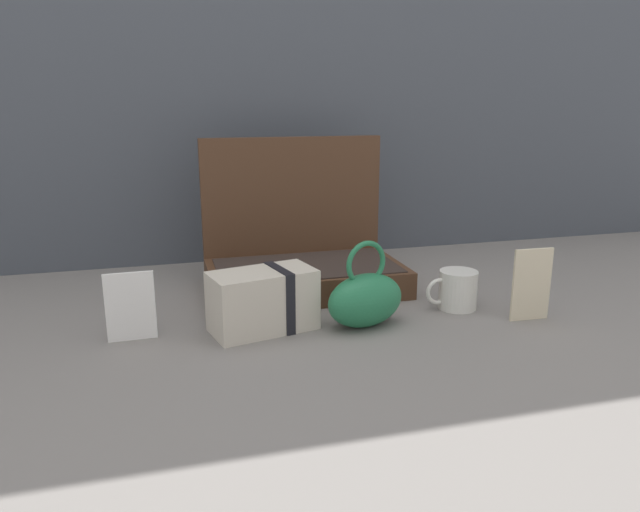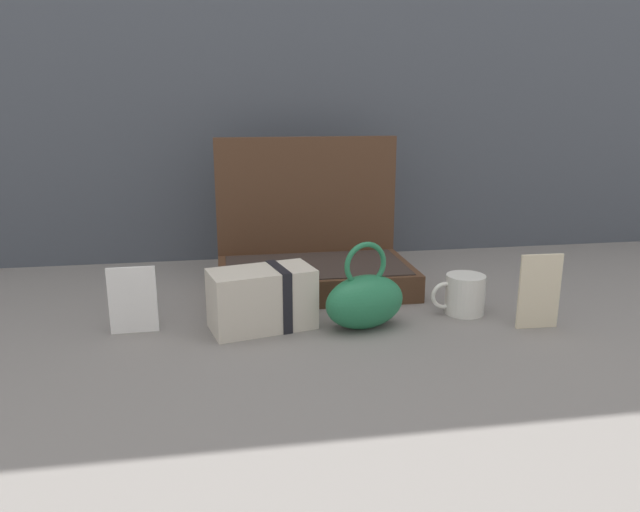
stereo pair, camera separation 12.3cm
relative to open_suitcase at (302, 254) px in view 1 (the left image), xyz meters
The scene contains 8 objects.
ground_plane 0.27m from the open_suitcase, 101.61° to the right, with size 6.00×6.00×0.00m, color slate.
back_wall 0.70m from the open_suitcase, 98.69° to the left, with size 3.20×0.06×1.40m, color #474C54.
open_suitcase is the anchor object (origin of this frame).
teal_pouch_handbag 0.31m from the open_suitcase, 78.48° to the right, with size 0.19×0.14×0.18m.
cream_toiletry_bag 0.31m from the open_suitcase, 118.24° to the right, with size 0.23×0.15×0.13m.
coffee_mug 0.40m from the open_suitcase, 40.59° to the right, with size 0.12×0.09×0.09m.
info_card_left 0.48m from the open_suitcase, 148.05° to the right, with size 0.10×0.01×0.14m, color white.
poster_card_right 0.55m from the open_suitcase, 41.14° to the right, with size 0.09×0.01×0.16m, color beige.
Camera 1 is at (-0.29, -1.16, 0.46)m, focal length 33.27 mm.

